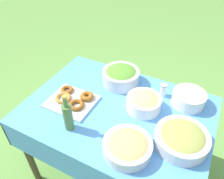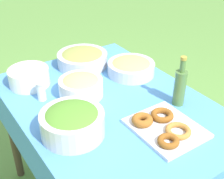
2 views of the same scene
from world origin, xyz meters
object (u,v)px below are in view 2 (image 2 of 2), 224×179
object	(u,v)px
olive_oil_bottle	(180,86)
bread_bowl	(131,67)
salad_bowl	(72,121)
donut_platter	(164,127)
olive_bowl	(82,58)
plate_stack	(29,77)
pasta_bowl	(81,86)

from	to	relation	value
olive_oil_bottle	bread_bowl	xyz separation A→B (m)	(-0.39, -0.01, -0.06)
olive_oil_bottle	salad_bowl	bearing A→B (deg)	-98.82
donut_platter	olive_bowl	bearing A→B (deg)	179.19
plate_stack	olive_oil_bottle	bearing A→B (deg)	42.55
bread_bowl	plate_stack	bearing A→B (deg)	-111.58
donut_platter	pasta_bowl	bearing A→B (deg)	-160.44
donut_platter	olive_bowl	size ratio (longest dim) A/B	1.04
olive_oil_bottle	donut_platter	bearing A→B (deg)	-59.57
salad_bowl	donut_platter	world-z (taller)	salad_bowl
salad_bowl	bread_bowl	bearing A→B (deg)	118.87
salad_bowl	plate_stack	bearing A→B (deg)	179.92
plate_stack	salad_bowl	bearing A→B (deg)	-0.08
plate_stack	donut_platter	bearing A→B (deg)	25.83
salad_bowl	olive_bowl	size ratio (longest dim) A/B	0.91
olive_oil_bottle	bread_bowl	bearing A→B (deg)	-178.83
pasta_bowl	olive_oil_bottle	distance (m)	0.50
bread_bowl	salad_bowl	bearing A→B (deg)	-61.13
salad_bowl	pasta_bowl	distance (m)	0.32
pasta_bowl	olive_bowl	distance (m)	0.34
salad_bowl	bread_bowl	size ratio (longest dim) A/B	1.02
pasta_bowl	plate_stack	distance (m)	0.32
plate_stack	bread_bowl	bearing A→B (deg)	68.42
donut_platter	olive_oil_bottle	distance (m)	0.25
olive_oil_bottle	olive_bowl	size ratio (longest dim) A/B	0.85
pasta_bowl	bread_bowl	world-z (taller)	pasta_bowl
plate_stack	olive_bowl	world-z (taller)	olive_bowl
olive_bowl	bread_bowl	bearing A→B (deg)	36.04
donut_platter	olive_oil_bottle	size ratio (longest dim) A/B	1.21
olive_bowl	plate_stack	bearing A→B (deg)	-83.93
olive_oil_bottle	bread_bowl	size ratio (longest dim) A/B	0.95
salad_bowl	olive_oil_bottle	distance (m)	0.56
pasta_bowl	plate_stack	size ratio (longest dim) A/B	1.03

